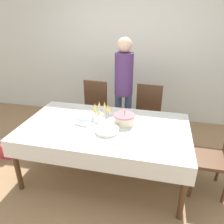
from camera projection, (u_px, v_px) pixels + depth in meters
ground_plane at (105, 173)px, 2.96m from camera, size 12.00×12.00×0.00m
wall_back at (130, 49)px, 4.07m from camera, size 8.00×0.05×2.70m
dining_table at (105, 133)px, 2.70m from camera, size 2.02×1.17×0.72m
dining_chair_far_left at (93, 108)px, 3.63m from camera, size 0.46×0.46×0.96m
dining_chair_far_right at (147, 113)px, 3.44m from camera, size 0.44×0.44×0.96m
dining_chair_right_end at (219, 153)px, 2.46m from camera, size 0.42×0.42×0.96m
birthday_cake at (124, 119)px, 2.69m from camera, size 0.26×0.26×0.20m
champagne_tray at (101, 111)px, 2.83m from camera, size 0.33×0.33×0.18m
plate_stack_main at (107, 130)px, 2.52m from camera, size 0.27×0.27×0.05m
plate_stack_dessert at (115, 121)px, 2.74m from camera, size 0.22×0.22×0.03m
cake_knife at (118, 131)px, 2.54m from camera, size 0.28×0.14×0.00m
fork_pile at (82, 125)px, 2.67m from camera, size 0.18×0.10×0.02m
napkin_pile at (84, 118)px, 2.85m from camera, size 0.15×0.15×0.01m
person_standing at (124, 82)px, 3.34m from camera, size 0.28×0.28×1.67m
gift_bag at (5, 150)px, 3.24m from camera, size 0.23×0.14×0.22m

